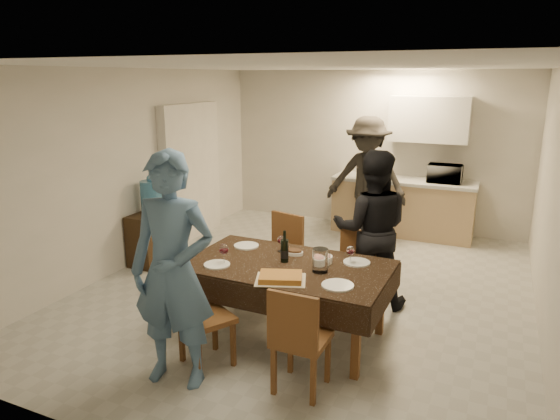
{
  "coord_description": "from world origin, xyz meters",
  "views": [
    {
      "loc": [
        1.97,
        -5.24,
        2.49
      ],
      "look_at": [
        -0.23,
        -0.3,
        1.04
      ],
      "focal_mm": 32.0,
      "sensor_mm": 36.0,
      "label": 1
    }
  ],
  "objects_px": {
    "water_jug": "(152,197)",
    "person_far": "(371,229)",
    "dining_table": "(287,268)",
    "water_pitcher": "(320,260)",
    "wine_bottle": "(285,246)",
    "person_near": "(173,271)",
    "microwave": "(445,174)",
    "savoury_tart": "(281,277)",
    "console": "(154,237)",
    "person_kitchen": "(367,179)"
  },
  "relations": [
    {
      "from": "water_jug",
      "to": "person_far",
      "type": "xyz_separation_m",
      "value": [
        3.04,
        -0.1,
        -0.05
      ]
    },
    {
      "from": "dining_table",
      "to": "water_jug",
      "type": "distance_m",
      "value": 2.75
    },
    {
      "from": "person_far",
      "to": "dining_table",
      "type": "bearing_deg",
      "value": 47.1
    },
    {
      "from": "water_jug",
      "to": "water_pitcher",
      "type": "distance_m",
      "value": 3.08
    },
    {
      "from": "wine_bottle",
      "to": "person_near",
      "type": "xyz_separation_m",
      "value": [
        -0.5,
        -1.1,
        0.07
      ]
    },
    {
      "from": "dining_table",
      "to": "person_near",
      "type": "height_order",
      "value": "person_near"
    },
    {
      "from": "water_pitcher",
      "to": "person_far",
      "type": "height_order",
      "value": "person_far"
    },
    {
      "from": "wine_bottle",
      "to": "dining_table",
      "type": "bearing_deg",
      "value": -45.0
    },
    {
      "from": "wine_bottle",
      "to": "water_pitcher",
      "type": "bearing_deg",
      "value": -14.04
    },
    {
      "from": "water_jug",
      "to": "microwave",
      "type": "distance_m",
      "value": 4.39
    },
    {
      "from": "savoury_tart",
      "to": "microwave",
      "type": "height_order",
      "value": "microwave"
    },
    {
      "from": "person_near",
      "to": "person_far",
      "type": "height_order",
      "value": "person_near"
    },
    {
      "from": "wine_bottle",
      "to": "water_pitcher",
      "type": "relative_size",
      "value": 1.42
    },
    {
      "from": "water_pitcher",
      "to": "person_far",
      "type": "xyz_separation_m",
      "value": [
        0.2,
        1.1,
        0.01
      ]
    },
    {
      "from": "microwave",
      "to": "console",
      "type": "bearing_deg",
      "value": 37.2
    },
    {
      "from": "wine_bottle",
      "to": "microwave",
      "type": "height_order",
      "value": "microwave"
    },
    {
      "from": "savoury_tart",
      "to": "person_kitchen",
      "type": "distance_m",
      "value": 3.74
    },
    {
      "from": "water_jug",
      "to": "person_far",
      "type": "distance_m",
      "value": 3.04
    },
    {
      "from": "console",
      "to": "water_pitcher",
      "type": "xyz_separation_m",
      "value": [
        2.84,
        -1.2,
        0.51
      ]
    },
    {
      "from": "microwave",
      "to": "person_kitchen",
      "type": "distance_m",
      "value": 1.19
    },
    {
      "from": "dining_table",
      "to": "person_kitchen",
      "type": "xyz_separation_m",
      "value": [
        -0.1,
        3.35,
        0.24
      ]
    },
    {
      "from": "water_jug",
      "to": "person_kitchen",
      "type": "relative_size",
      "value": 0.23
    },
    {
      "from": "wine_bottle",
      "to": "person_kitchen",
      "type": "height_order",
      "value": "person_kitchen"
    },
    {
      "from": "console",
      "to": "microwave",
      "type": "relative_size",
      "value": 1.52
    },
    {
      "from": "console",
      "to": "water_pitcher",
      "type": "distance_m",
      "value": 3.13
    },
    {
      "from": "wine_bottle",
      "to": "person_far",
      "type": "relative_size",
      "value": 0.18
    },
    {
      "from": "wine_bottle",
      "to": "person_far",
      "type": "xyz_separation_m",
      "value": [
        0.6,
        1.0,
        -0.03
      ]
    },
    {
      "from": "wine_bottle",
      "to": "person_near",
      "type": "distance_m",
      "value": 1.21
    },
    {
      "from": "savoury_tart",
      "to": "person_kitchen",
      "type": "height_order",
      "value": "person_kitchen"
    },
    {
      "from": "dining_table",
      "to": "microwave",
      "type": "height_order",
      "value": "microwave"
    },
    {
      "from": "console",
      "to": "wine_bottle",
      "type": "relative_size",
      "value": 2.42
    },
    {
      "from": "person_near",
      "to": "microwave",
      "type": "bearing_deg",
      "value": 61.96
    },
    {
      "from": "water_jug",
      "to": "wine_bottle",
      "type": "bearing_deg",
      "value": -24.28
    },
    {
      "from": "console",
      "to": "person_kitchen",
      "type": "xyz_separation_m",
      "value": [
        2.39,
        2.2,
        0.61
      ]
    },
    {
      "from": "dining_table",
      "to": "water_pitcher",
      "type": "height_order",
      "value": "water_pitcher"
    },
    {
      "from": "console",
      "to": "person_far",
      "type": "height_order",
      "value": "person_far"
    },
    {
      "from": "savoury_tart",
      "to": "wine_bottle",
      "type": "bearing_deg",
      "value": 109.23
    },
    {
      "from": "dining_table",
      "to": "console",
      "type": "xyz_separation_m",
      "value": [
        -2.49,
        1.15,
        -0.37
      ]
    },
    {
      "from": "wine_bottle",
      "to": "person_far",
      "type": "distance_m",
      "value": 1.17
    },
    {
      "from": "person_far",
      "to": "person_near",
      "type": "bearing_deg",
      "value": 47.1
    },
    {
      "from": "water_jug",
      "to": "microwave",
      "type": "bearing_deg",
      "value": 37.2
    },
    {
      "from": "savoury_tart",
      "to": "person_far",
      "type": "relative_size",
      "value": 0.25
    },
    {
      "from": "dining_table",
      "to": "savoury_tart",
      "type": "relative_size",
      "value": 4.44
    },
    {
      "from": "wine_bottle",
      "to": "water_pitcher",
      "type": "height_order",
      "value": "wine_bottle"
    },
    {
      "from": "water_jug",
      "to": "wine_bottle",
      "type": "xyz_separation_m",
      "value": [
        2.44,
        -1.1,
        -0.01
      ]
    },
    {
      "from": "dining_table",
      "to": "person_kitchen",
      "type": "height_order",
      "value": "person_kitchen"
    },
    {
      "from": "person_near",
      "to": "person_far",
      "type": "distance_m",
      "value": 2.37
    },
    {
      "from": "water_pitcher",
      "to": "microwave",
      "type": "height_order",
      "value": "microwave"
    },
    {
      "from": "dining_table",
      "to": "wine_bottle",
      "type": "height_order",
      "value": "wine_bottle"
    },
    {
      "from": "wine_bottle",
      "to": "microwave",
      "type": "xyz_separation_m",
      "value": [
        1.05,
        3.75,
        0.14
      ]
    }
  ]
}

